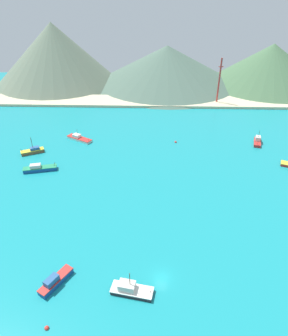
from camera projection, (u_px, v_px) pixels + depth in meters
ground at (160, 196)px, 91.97m from camera, size 260.00×280.00×0.50m
fishing_boat_0 at (130, 289)px, 62.83m from camera, size 9.08×4.62×5.67m
fishing_boat_2 at (258, 141)px, 120.52m from camera, size 4.62×8.14×5.58m
fishing_boat_3 at (79, 138)px, 123.34m from camera, size 11.14×8.30×4.43m
fishing_boat_5 at (55, 281)px, 64.46m from camera, size 6.11×8.26×2.64m
fishing_boat_6 at (39, 168)px, 103.21m from camera, size 11.25×5.04×2.72m
fishing_boat_7 at (33, 151)px, 113.78m from camera, size 8.44×5.87×6.31m
buoy_1 at (176, 142)px, 121.59m from camera, size 0.89×0.89×0.89m
buoy_2 at (47, 328)px, 56.59m from camera, size 0.85×0.85×0.85m
beach_strip at (158, 101)px, 161.01m from camera, size 247.00×16.72×1.20m
hill_west at (55, 54)px, 182.52m from camera, size 74.21×74.21×34.77m
hill_central at (167, 65)px, 184.02m from camera, size 88.25×88.25×22.53m
hill_east at (270, 66)px, 179.99m from camera, size 74.24×74.24×24.26m
radio_tower at (219, 81)px, 153.43m from camera, size 2.30×1.84×22.95m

